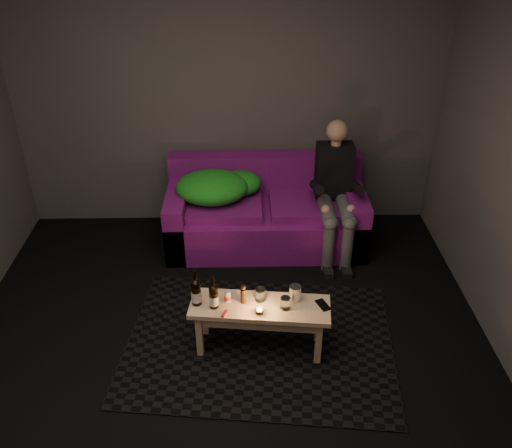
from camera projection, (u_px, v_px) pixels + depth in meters
The scene contains 17 objects.
floor at pixel (225, 383), 3.77m from camera, with size 4.50×4.50×0.00m, color black.
room at pixel (219, 136), 3.30m from camera, with size 4.50×4.50×4.50m.
rug at pixel (260, 342), 4.11m from camera, with size 2.00×1.45×0.01m, color black.
sofa at pixel (265, 214), 5.17m from camera, with size 1.83×0.82×0.79m.
green_blanket at pixel (217, 186), 4.99m from camera, with size 0.81×0.55×0.27m.
person at pixel (335, 189), 4.87m from camera, with size 0.33×0.76×1.22m.
coffee_table at pixel (260, 313), 3.89m from camera, with size 1.03×0.42×0.41m.
beer_bottle_a at pixel (196, 292), 3.81m from camera, with size 0.07×0.07×0.29m.
beer_bottle_b at pixel (214, 296), 3.78m from camera, with size 0.07×0.07×0.26m.
salt_shaker at pixel (227, 296), 3.86m from camera, with size 0.04×0.04×0.09m, color silver.
pepper_mill at pixel (243, 296), 3.85m from camera, with size 0.04×0.04×0.12m, color black.
tumbler_back at pixel (260, 294), 3.88m from camera, with size 0.08×0.08×0.10m, color white.
tealight at pixel (260, 311), 3.77m from camera, with size 0.06×0.06×0.04m.
tumbler_front at pixel (285, 303), 3.80m from camera, with size 0.07×0.07×0.09m, color white.
steel_cup at pixel (295, 293), 3.87m from camera, with size 0.09×0.09×0.12m, color silver.
smartphone at pixel (323, 305), 3.85m from camera, with size 0.06×0.13×0.01m, color black.
red_lighter at pixel (224, 314), 3.77m from camera, with size 0.02×0.07×0.01m, color red.
Camera 1 is at (0.16, -2.63, 2.93)m, focal length 38.00 mm.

